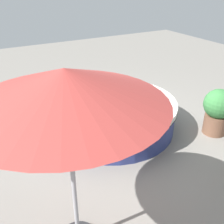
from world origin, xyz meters
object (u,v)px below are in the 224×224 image
(patio_umbrella, at_px, (65,90))
(throw_pillow_0, at_px, (108,117))
(throw_pillow_2, at_px, (154,99))
(round_bed, at_px, (112,114))
(planter, at_px, (218,110))
(throw_pillow_3, at_px, (144,88))
(throw_pillow_1, at_px, (142,113))

(patio_umbrella, bearing_deg, throw_pillow_0, -39.60)
(throw_pillow_2, distance_m, patio_umbrella, 3.10)
(round_bed, xyz_separation_m, patio_umbrella, (-2.12, 1.64, 1.66))
(patio_umbrella, bearing_deg, planter, -73.98)
(throw_pillow_3, relative_size, patio_umbrella, 0.25)
(throw_pillow_3, bearing_deg, planter, -146.21)
(round_bed, xyz_separation_m, throw_pillow_0, (-0.71, 0.48, 0.40))
(round_bed, distance_m, throw_pillow_1, 0.91)
(round_bed, xyz_separation_m, throw_pillow_3, (0.12, -0.85, 0.37))
(throw_pillow_3, bearing_deg, throw_pillow_0, 122.22)
(throw_pillow_1, height_order, planter, planter)
(round_bed, bearing_deg, planter, -124.30)
(throw_pillow_2, xyz_separation_m, patio_umbrella, (-1.65, 2.30, 1.27))
(throw_pillow_3, bearing_deg, throw_pillow_1, 143.49)
(patio_umbrella, height_order, planter, patio_umbrella)
(throw_pillow_2, bearing_deg, planter, -123.30)
(throw_pillow_0, xyz_separation_m, throw_pillow_1, (-0.11, -0.62, -0.02))
(round_bed, distance_m, throw_pillow_3, 0.93)
(round_bed, bearing_deg, throw_pillow_1, -169.79)
(throw_pillow_2, height_order, patio_umbrella, patio_umbrella)
(round_bed, height_order, throw_pillow_0, throw_pillow_0)
(throw_pillow_2, bearing_deg, round_bed, 54.17)
(throw_pillow_1, relative_size, throw_pillow_3, 1.03)
(throw_pillow_0, relative_size, throw_pillow_3, 0.90)
(throw_pillow_2, height_order, throw_pillow_3, throw_pillow_2)
(round_bed, relative_size, throw_pillow_3, 4.83)
(throw_pillow_0, bearing_deg, throw_pillow_2, -78.24)
(throw_pillow_0, height_order, throw_pillow_2, throw_pillow_0)
(patio_umbrella, bearing_deg, round_bed, -37.74)
(throw_pillow_3, distance_m, planter, 1.55)
(throw_pillow_1, relative_size, planter, 0.59)
(throw_pillow_0, relative_size, patio_umbrella, 0.22)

